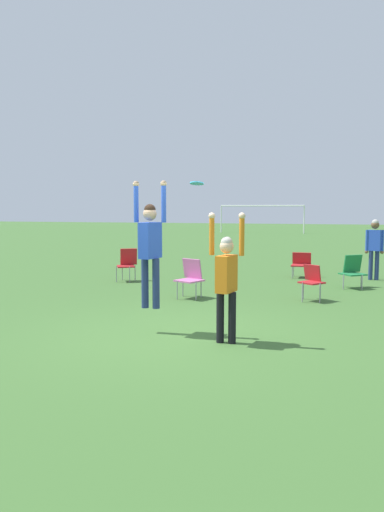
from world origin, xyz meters
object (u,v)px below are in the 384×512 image
object	(u,v)px
camping_chair_0	(127,262)
camping_chair_3	(353,270)
camping_chair_2	(301,263)
camping_chair_4	(191,276)
person_jumping	(150,241)
camping_chair_1	(312,279)
frisbee	(197,183)
person_defending	(226,275)
person_spectator_near	(375,244)

from	to	relation	value
camping_chair_0	camping_chair_3	xyz separation A→B (m)	(6.20, 0.46, -0.06)
camping_chair_2	camping_chair_4	distance (m)	4.81
person_jumping	camping_chair_1	world-z (taller)	person_jumping
frisbee	camping_chair_4	xyz separation A→B (m)	(-1.13, 3.56, -1.95)
person_jumping	frisbee	xyz separation A→B (m)	(0.86, -0.20, 0.93)
person_defending	camping_chair_0	distance (m)	7.09
person_jumping	frisbee	world-z (taller)	person_jumping
camping_chair_0	camping_chair_3	bearing A→B (deg)	155.94
camping_chair_4	person_jumping	bearing A→B (deg)	119.56
camping_chair_4	camping_chair_0	bearing A→B (deg)	-15.03
camping_chair_3	frisbee	bearing A→B (deg)	30.59
person_jumping	person_defending	world-z (taller)	person_jumping
camping_chair_2	camping_chair_4	xyz separation A→B (m)	(-2.27, -4.24, 0.08)
frisbee	person_spectator_near	world-z (taller)	frisbee
person_defending	camping_chair_1	xyz separation A→B (m)	(1.12, 4.04, -0.57)
person_defending	camping_chair_2	distance (m)	7.93
person_jumping	camping_chair_2	size ratio (longest dim) A/B	2.85
person_jumping	camping_chair_4	size ratio (longest dim) A/B	2.35
camping_chair_1	camping_chair_4	size ratio (longest dim) A/B	0.89
frisbee	camping_chair_3	bearing A→B (deg)	67.24
camping_chair_2	camping_chair_1	bearing A→B (deg)	98.67
camping_chair_0	camping_chair_4	bearing A→B (deg)	111.72
person_defending	frisbee	xyz separation A→B (m)	(-0.49, 0.08, 1.41)
frisbee	camping_chair_2	xyz separation A→B (m)	(1.14, 7.80, -2.04)
camping_chair_2	person_spectator_near	xyz separation A→B (m)	(2.07, 0.01, 0.63)
person_defending	person_spectator_near	xyz separation A→B (m)	(2.72, 7.89, -0.00)
camping_chair_0	camping_chair_4	xyz separation A→B (m)	(2.50, -2.10, -0.02)
person_jumping	camping_chair_0	size ratio (longest dim) A/B	2.28
camping_chair_0	camping_chair_3	distance (m)	6.22
person_jumping	camping_chair_3	world-z (taller)	person_jumping
camping_chair_1	person_jumping	bearing A→B (deg)	94.85
camping_chair_3	camping_chair_4	distance (m)	4.50
person_defending	camping_chair_1	world-z (taller)	person_defending
person_defending	camping_chair_3	size ratio (longest dim) A/B	2.34
camping_chair_4	person_spectator_near	distance (m)	6.10
camping_chair_1	person_spectator_near	bearing A→B (deg)	-74.27
person_jumping	person_spectator_near	world-z (taller)	person_jumping
camping_chair_3	camping_chair_4	size ratio (longest dim) A/B	0.96
person_defending	person_spectator_near	size ratio (longest dim) A/B	1.14
person_jumping	frisbee	bearing A→B (deg)	-91.53
camping_chair_0	camping_chair_4	distance (m)	3.27
person_defending	camping_chair_0	size ratio (longest dim) A/B	2.17
camping_chair_2	person_spectator_near	distance (m)	2.16
camping_chair_1	person_spectator_near	world-z (taller)	person_spectator_near
camping_chair_0	camping_chair_1	bearing A→B (deg)	133.74
camping_chair_0	person_defending	bearing A→B (deg)	97.43
person_defending	camping_chair_1	size ratio (longest dim) A/B	2.50
camping_chair_1	camping_chair_4	world-z (taller)	camping_chair_4
frisbee	camping_chair_3	xyz separation A→B (m)	(2.57, 6.12, -1.99)
camping_chair_3	camping_chair_4	bearing A→B (deg)	-1.94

